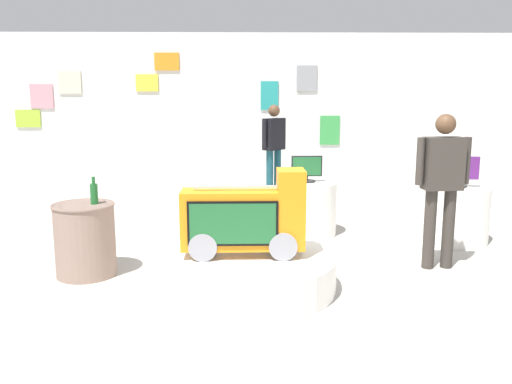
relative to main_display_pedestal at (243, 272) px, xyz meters
The scene contains 12 objects.
ground_plane 0.31m from the main_display_pedestal, 21.13° to the right, with size 30.00×30.00×0.00m, color #B2ADA3.
back_wall_display 5.48m from the main_display_pedestal, 87.52° to the left, with size 10.28×0.13×2.85m.
main_display_pedestal is the anchor object (origin of this frame).
novelty_firetruck_tv 0.48m from the main_display_pedestal, 16.88° to the right, with size 1.11×0.38×0.79m.
display_pedestal_left_rear 2.09m from the main_display_pedestal, 67.50° to the left, with size 0.77×0.77×0.68m, color white.
tv_on_left_rear 2.18m from the main_display_pedestal, 67.46° to the left, with size 0.39×0.22×0.33m.
display_pedestal_center_rear 2.99m from the main_display_pedestal, 30.57° to the left, with size 0.75×0.75×0.68m, color white.
tv_on_center_rear 3.07m from the main_display_pedestal, 30.49° to the left, with size 0.44×0.19×0.38m.
side_table_round 1.62m from the main_display_pedestal, 165.42° to the left, with size 0.61×0.61×0.72m.
bottle_on_side_table 1.64m from the main_display_pedestal, 164.36° to the left, with size 0.07×0.07×0.27m.
shopper_browsing_near_truck 4.51m from the main_display_pedestal, 83.37° to the left, with size 0.42×0.42×1.58m.
shopper_browsing_rear 2.22m from the main_display_pedestal, 15.52° to the left, with size 0.56×0.23×1.58m.
Camera 1 is at (-0.22, -4.62, 1.80)m, focal length 37.55 mm.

